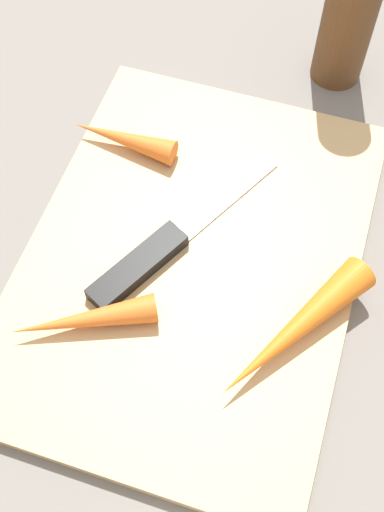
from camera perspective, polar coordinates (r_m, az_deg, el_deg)
ground_plane at (r=0.53m, az=0.00°, el=-0.65°), size 1.40×1.40×0.00m
cutting_board at (r=0.52m, az=0.00°, el=-0.33°), size 0.36×0.26×0.01m
knife at (r=0.51m, az=-3.68°, el=-0.05°), size 0.19×0.11×0.01m
carrot_longest at (r=0.48m, az=9.08°, el=-6.48°), size 0.14×0.10×0.03m
carrot_medium at (r=0.48m, az=-9.52°, el=-5.59°), size 0.07×0.11×0.02m
carrot_shortest at (r=0.57m, az=-6.07°, el=10.28°), size 0.03×0.10×0.02m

